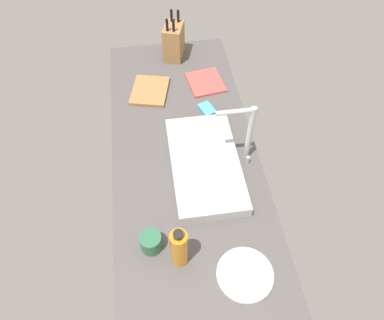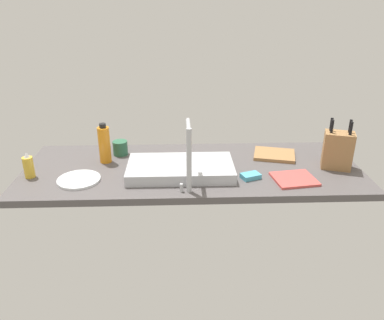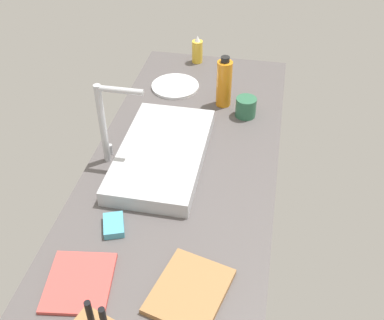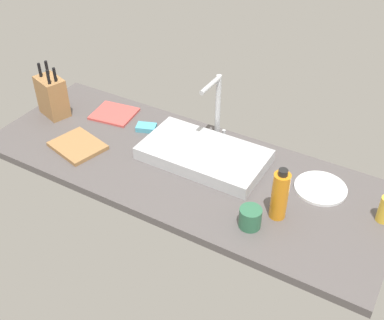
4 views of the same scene
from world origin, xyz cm
name	(u,v)px [view 2 (image 2 of 4)]	position (x,y,z in cm)	size (l,w,h in cm)	color
countertop_slab	(192,170)	(0.00, 0.00, 1.75)	(174.26, 65.74, 3.50)	#514C4C
sink_basin	(181,168)	(6.11, 7.58, 6.25)	(52.76, 29.04, 5.51)	#B7BABF
faucet	(189,153)	(2.51, 24.84, 21.70)	(5.50, 16.37, 30.48)	#B7BABF
knife_block	(338,150)	(-74.40, 3.41, 13.35)	(16.67, 13.56, 25.88)	#9E7042
cutting_board	(274,155)	(-46.30, -12.64, 4.40)	(21.95, 17.89, 1.80)	#9E7042
soap_bottle	(29,166)	(80.40, 8.79, 9.26)	(5.02, 5.02, 13.32)	gold
water_bottle	(104,144)	(46.13, -8.48, 13.55)	(6.21, 6.21, 21.59)	orange
dinner_plate	(79,180)	(55.39, 13.98, 4.10)	(20.62, 20.62, 1.20)	white
dish_towel	(294,179)	(-49.03, 17.07, 4.10)	(19.67, 17.27, 1.20)	#CC4C47
coffee_mug	(120,148)	(39.57, -18.37, 7.45)	(8.17, 8.17, 7.91)	#2D6647
dish_sponge	(251,176)	(-28.16, 14.29, 4.70)	(9.00, 6.00, 2.40)	#4CA3BC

